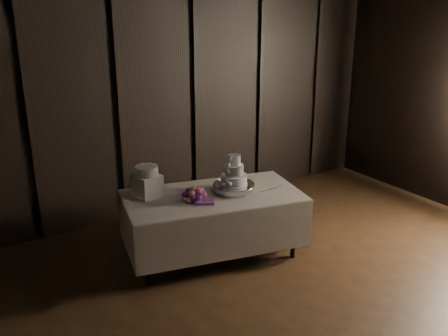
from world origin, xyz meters
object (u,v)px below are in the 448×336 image
box_pedestal (147,186)px  small_cake (147,171)px  display_table (213,222)px  cake_stand (234,188)px  bouquet (195,195)px  wedding_cake (233,174)px

box_pedestal → small_cake: size_ratio=1.02×
display_table → small_cake: (-0.64, 0.35, 0.64)m
box_pedestal → small_cake: bearing=0.0°
cake_stand → bouquet: bouquet is taller
small_cake → wedding_cake: bearing=-25.6°
cake_stand → box_pedestal: size_ratio=1.86×
box_pedestal → bouquet: bearing=-46.8°
display_table → small_cake: 0.97m
bouquet → wedding_cake: bearing=-0.9°
box_pedestal → display_table: bearing=-28.4°
wedding_cake → box_pedestal: wedding_cake is taller
cake_stand → wedding_cake: bearing=-150.3°
display_table → bouquet: 0.49m
cake_stand → small_cake: bearing=155.9°
display_table → wedding_cake: 0.62m
wedding_cake → bouquet: size_ratio=0.85×
cake_stand → bouquet: size_ratio=1.17×
bouquet → small_cake: bearing=133.2°
cake_stand → bouquet: (-0.51, -0.01, 0.03)m
wedding_cake → box_pedestal: (-0.86, 0.41, -0.11)m
wedding_cake → small_cake: wedding_cake is taller
cake_stand → small_cake: 1.01m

